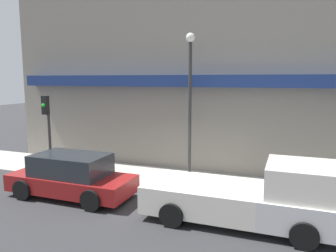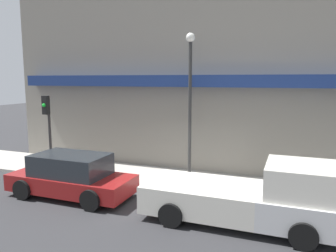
% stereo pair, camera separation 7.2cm
% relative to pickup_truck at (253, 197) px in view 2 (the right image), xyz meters
% --- Properties ---
extents(ground_plane, '(80.00, 80.00, 0.00)m').
position_rel_pickup_truck_xyz_m(ground_plane, '(-2.59, 1.45, -0.82)').
color(ground_plane, '#2D2D30').
extents(sidewalk, '(36.00, 2.94, 0.13)m').
position_rel_pickup_truck_xyz_m(sidewalk, '(-2.59, 2.92, -0.76)').
color(sidewalk, '#ADA89E').
rests_on(sidewalk, ground).
extents(building, '(19.80, 3.80, 11.26)m').
position_rel_pickup_truck_xyz_m(building, '(-2.58, 5.87, 4.05)').
color(building, gray).
rests_on(building, ground).
extents(pickup_truck, '(5.59, 2.29, 1.89)m').
position_rel_pickup_truck_xyz_m(pickup_truck, '(0.00, 0.00, 0.00)').
color(pickup_truck, silver).
rests_on(pickup_truck, ground).
extents(parked_car, '(4.49, 1.99, 1.53)m').
position_rel_pickup_truck_xyz_m(parked_car, '(-6.30, -0.00, -0.08)').
color(parked_car, maroon).
rests_on(parked_car, ground).
extents(fire_hydrant, '(0.18, 0.18, 0.69)m').
position_rel_pickup_truck_xyz_m(fire_hydrant, '(-7.17, 2.26, -0.35)').
color(fire_hydrant, red).
rests_on(fire_hydrant, sidewalk).
extents(street_lamp, '(0.36, 0.36, 5.81)m').
position_rel_pickup_truck_xyz_m(street_lamp, '(-2.93, 3.25, 2.91)').
color(street_lamp, '#2D2D2D').
rests_on(street_lamp, sidewalk).
extents(traffic_light, '(0.28, 0.42, 3.32)m').
position_rel_pickup_truck_xyz_m(traffic_light, '(-8.99, 2.01, 1.60)').
color(traffic_light, '#2D2D2D').
rests_on(traffic_light, sidewalk).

